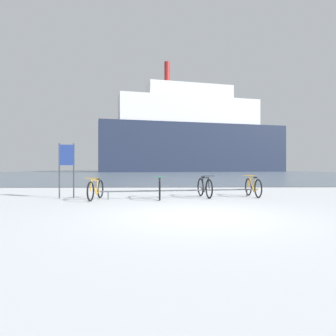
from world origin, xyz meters
The scene contains 8 objects.
ground centered at (0.00, 53.90, -0.04)m, with size 80.00×132.00×0.08m.
bike_rack centered at (-0.12, 4.04, 0.27)m, with size 5.73×1.04×0.31m.
bicycle_0 centered at (-3.12, 3.56, 0.35)m, with size 0.46×1.75×0.78m.
bicycle_1 centered at (-0.89, 3.77, 0.36)m, with size 0.46×1.76×0.80m.
bicycle_2 centered at (0.80, 4.28, 0.37)m, with size 0.48×1.69×0.83m.
bicycle_3 centered at (2.70, 4.52, 0.37)m, with size 0.46×1.73×0.81m.
info_sign centered at (-4.28, 4.02, 1.36)m, with size 0.54×0.17×2.01m.
ferry_ship centered at (7.59, 72.74, 9.70)m, with size 51.13×19.25×28.95m.
Camera 1 is at (-0.81, -6.81, 1.12)m, focal length 31.66 mm.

